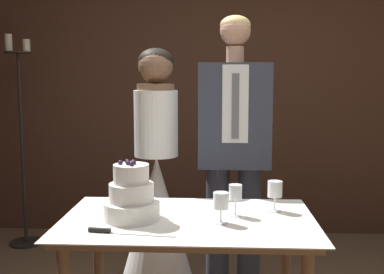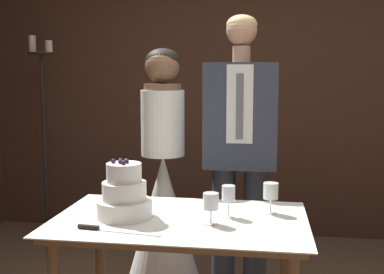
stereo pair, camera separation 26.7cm
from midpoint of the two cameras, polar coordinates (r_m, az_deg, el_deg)
name	(u,v)px [view 2 (the right image)]	position (r m, az deg, el deg)	size (l,w,h in m)	color
wall_back	(237,76)	(4.43, 7.08, 7.22)	(4.87, 0.12, 2.91)	#472B1E
cake_table	(180,238)	(2.40, 1.84, -11.90)	(1.23, 0.77, 0.76)	brown
tiered_cake	(124,196)	(2.35, -4.82, -7.00)	(0.27, 0.27, 0.29)	white
cake_knife	(102,229)	(2.19, -7.12, -10.81)	(0.39, 0.07, 0.02)	silver
wine_glass_near	(211,203)	(2.26, 5.68, -7.84)	(0.07, 0.07, 0.15)	silver
wine_glass_middle	(271,192)	(2.47, 12.41, -6.42)	(0.08, 0.08, 0.16)	silver
wine_glass_far	(228,194)	(2.37, 7.59, -6.81)	(0.07, 0.07, 0.16)	silver
bride	(163,206)	(3.18, -1.00, -8.18)	(0.54, 0.54, 1.63)	white
groom	(240,146)	(3.05, 8.24, -1.06)	(0.45, 0.25, 1.82)	#333847
candle_stand	(44,148)	(4.38, -15.47, -1.29)	(0.28, 0.28, 1.80)	black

